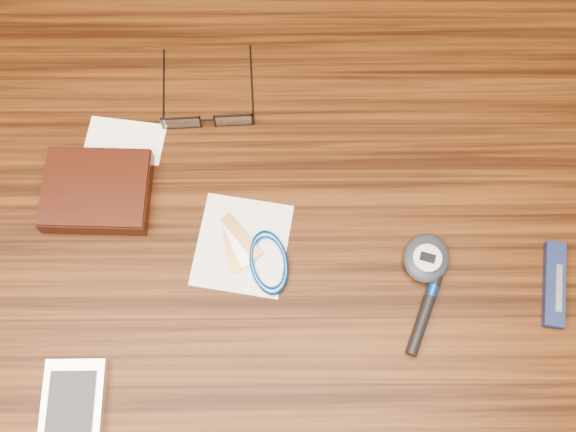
# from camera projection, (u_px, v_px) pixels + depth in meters

# --- Properties ---
(ground) EXTENTS (3.80, 3.80, 0.00)m
(ground) POSITION_uv_depth(u_px,v_px,m) (263.00, 363.00, 1.46)
(ground) COLOR #472814
(ground) RESTS_ON ground
(desk) EXTENTS (1.00, 0.70, 0.75)m
(desk) POSITION_uv_depth(u_px,v_px,m) (245.00, 269.00, 0.86)
(desk) COLOR #371B08
(desk) RESTS_ON ground
(wallet_and_card) EXTENTS (0.13, 0.14, 0.02)m
(wallet_and_card) POSITION_uv_depth(u_px,v_px,m) (97.00, 189.00, 0.77)
(wallet_and_card) COLOR black
(wallet_and_card) RESTS_ON desk
(eyeglasses) EXTENTS (0.11, 0.11, 0.02)m
(eyeglasses) POSITION_uv_depth(u_px,v_px,m) (208.00, 117.00, 0.81)
(eyeglasses) COLOR black
(eyeglasses) RESTS_ON desk
(pda_phone) EXTENTS (0.06, 0.11, 0.02)m
(pda_phone) POSITION_uv_depth(u_px,v_px,m) (72.00, 417.00, 0.69)
(pda_phone) COLOR silver
(pda_phone) RESTS_ON desk
(pedometer) EXTENTS (0.06, 0.07, 0.02)m
(pedometer) POSITION_uv_depth(u_px,v_px,m) (426.00, 258.00, 0.75)
(pedometer) COLOR #20252B
(pedometer) RESTS_ON desk
(notepad_keys) EXTENTS (0.12, 0.12, 0.01)m
(notepad_keys) POSITION_uv_depth(u_px,v_px,m) (256.00, 254.00, 0.75)
(notepad_keys) COLOR white
(notepad_keys) RESTS_ON desk
(pocket_knife) EXTENTS (0.03, 0.09, 0.01)m
(pocket_knife) POSITION_uv_depth(u_px,v_px,m) (554.00, 285.00, 0.74)
(pocket_knife) COLOR #11183A
(pocket_knife) RESTS_ON desk
(black_blue_pen) EXTENTS (0.04, 0.09, 0.01)m
(black_blue_pen) POSITION_uv_depth(u_px,v_px,m) (426.00, 311.00, 0.73)
(black_blue_pen) COLOR black
(black_blue_pen) RESTS_ON desk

